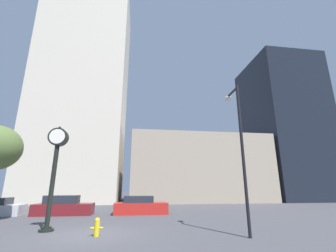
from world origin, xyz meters
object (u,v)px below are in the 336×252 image
at_px(street_clock, 56,160).
at_px(car_maroon, 64,207).
at_px(fire_hydrant_near, 97,227).
at_px(street_lamp_right, 238,134).
at_px(car_red, 140,206).

bearing_deg(street_clock, car_maroon, 100.51).
distance_m(fire_hydrant_near, street_lamp_right, 7.67).
distance_m(street_clock, fire_hydrant_near, 4.25).
xyz_separation_m(street_clock, street_lamp_right, (8.96, -2.37, 1.12)).
distance_m(street_clock, car_maroon, 7.58).
xyz_separation_m(car_red, street_lamp_right, (4.36, -9.21, 3.95)).
xyz_separation_m(car_red, fire_hydrant_near, (-2.04, -8.36, -0.21)).
xyz_separation_m(car_maroon, car_red, (5.89, -0.08, -0.02)).
bearing_deg(fire_hydrant_near, street_lamp_right, -7.58).
xyz_separation_m(car_maroon, street_lamp_right, (10.25, -9.29, 3.93)).
height_order(fire_hydrant_near, street_lamp_right, street_lamp_right).
height_order(street_clock, street_lamp_right, street_lamp_right).
bearing_deg(street_lamp_right, street_clock, 165.21).
distance_m(street_clock, street_lamp_right, 9.34).
distance_m(car_maroon, fire_hydrant_near, 9.28).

